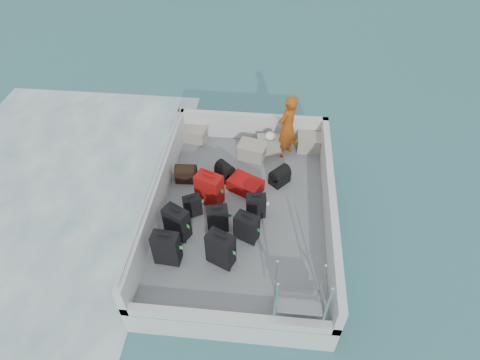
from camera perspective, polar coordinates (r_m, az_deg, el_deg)
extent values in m
plane|color=#17514F|center=(8.80, 0.37, -7.00)|extent=(160.00, 160.00, 0.00)
plane|color=white|center=(10.25, -27.50, -4.16)|extent=(10.00, 10.00, 0.00)
cube|color=silver|center=(8.57, 0.38, -5.75)|extent=(3.60, 5.00, 0.60)
cube|color=slate|center=(8.33, 0.39, -4.38)|extent=(3.30, 4.70, 0.02)
cube|color=silver|center=(8.35, -11.52, -1.79)|extent=(0.14, 5.00, 0.70)
cube|color=silver|center=(8.14, 12.63, -3.51)|extent=(0.14, 5.00, 0.70)
cube|color=silver|center=(9.87, 1.72, 7.64)|extent=(3.60, 0.14, 0.70)
cube|color=silver|center=(6.88, -1.61, -19.08)|extent=(3.60, 0.14, 0.20)
cylinder|color=silver|center=(8.07, -11.91, 0.18)|extent=(0.04, 4.80, 0.04)
cube|color=black|center=(7.39, -10.38, -9.56)|extent=(0.49, 0.30, 0.73)
cube|color=black|center=(7.74, -8.95, -6.06)|extent=(0.55, 0.46, 0.71)
cube|color=black|center=(8.12, -6.77, -3.71)|extent=(0.40, 0.34, 0.50)
cube|color=black|center=(7.26, -2.77, -9.83)|extent=(0.56, 0.46, 0.74)
cube|color=black|center=(7.79, -3.22, -5.58)|extent=(0.45, 0.33, 0.60)
cube|color=#9D0D0C|center=(8.25, -4.39, -1.33)|extent=(0.61, 0.49, 0.73)
cube|color=black|center=(7.64, 0.95, -6.79)|extent=(0.51, 0.41, 0.61)
cube|color=black|center=(8.04, 2.29, -3.72)|extent=(0.41, 0.27, 0.55)
cube|color=#9D0D0C|center=(8.64, 0.78, -0.72)|extent=(0.83, 0.73, 0.28)
cube|color=#9F988B|center=(9.97, -6.48, 6.44)|extent=(0.62, 0.48, 0.33)
cube|color=#9F988B|center=(9.40, 1.74, 4.09)|extent=(0.67, 0.54, 0.36)
cube|color=#9F988B|center=(9.61, 4.23, 4.95)|extent=(0.58, 0.42, 0.33)
cube|color=#9F988B|center=(9.76, 10.02, 5.14)|extent=(0.62, 0.43, 0.37)
ellipsoid|color=gold|center=(9.85, 8.61, 5.23)|extent=(0.28, 0.26, 0.22)
ellipsoid|color=white|center=(9.45, 4.31, 6.15)|extent=(0.24, 0.24, 0.18)
imported|color=#DB5E14|center=(9.19, 6.75, 7.52)|extent=(0.65, 0.69, 1.57)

